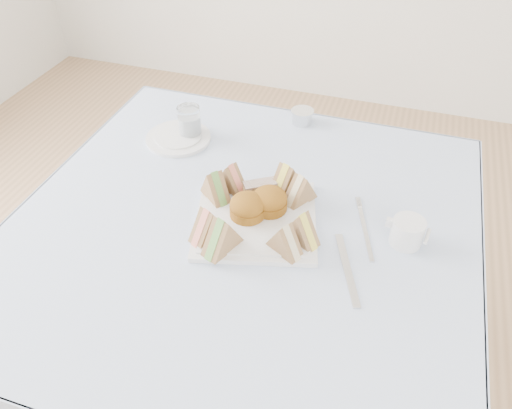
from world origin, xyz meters
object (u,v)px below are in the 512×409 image
(table, at_px, (245,324))
(creamer_jug, at_px, (407,232))
(water_glass, at_px, (189,122))
(serving_plate, at_px, (256,219))

(table, bearing_deg, creamer_jug, 8.13)
(creamer_jug, bearing_deg, table, -164.23)
(table, relative_size, creamer_jug, 13.18)
(table, xyz_separation_m, water_glass, (-0.25, 0.29, 0.42))
(serving_plate, bearing_deg, water_glass, 120.67)
(water_glass, distance_m, creamer_jug, 0.65)
(serving_plate, xyz_separation_m, water_glass, (-0.28, 0.27, 0.04))
(table, relative_size, serving_plate, 3.40)
(creamer_jug, bearing_deg, serving_plate, -166.05)
(serving_plate, height_order, water_glass, water_glass)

